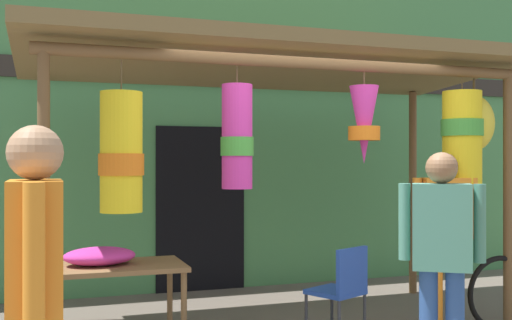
% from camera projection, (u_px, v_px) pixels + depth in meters
% --- Properties ---
extents(shop_facade, '(12.14, 0.29, 4.25)m').
position_uv_depth(shop_facade, '(224.00, 118.00, 7.81)').
color(shop_facade, '#47844C').
rests_on(shop_facade, ground_plane).
extents(market_stall_canopy, '(4.69, 2.11, 2.65)m').
position_uv_depth(market_stall_canopy, '(288.00, 86.00, 5.84)').
color(market_stall_canopy, brown).
rests_on(market_stall_canopy, ground_plane).
extents(display_table, '(1.40, 0.70, 0.72)m').
position_uv_depth(display_table, '(99.00, 274.00, 5.13)').
color(display_table, brown).
rests_on(display_table, ground_plane).
extents(flower_heap_on_table, '(0.59, 0.41, 0.15)m').
position_uv_depth(flower_heap_on_table, '(101.00, 256.00, 5.14)').
color(flower_heap_on_table, '#D13399').
rests_on(flower_heap_on_table, display_table).
extents(folding_chair, '(0.53, 0.53, 0.84)m').
position_uv_depth(folding_chair, '(342.00, 286.00, 5.35)').
color(folding_chair, '#2347A8').
rests_on(folding_chair, ground_plane).
extents(vendor_in_orange, '(0.24, 0.59, 1.73)m').
position_uv_depth(vendor_in_orange, '(35.00, 290.00, 2.64)').
color(vendor_in_orange, silver).
rests_on(vendor_in_orange, ground_plane).
extents(shopper_by_bananas, '(0.51, 0.40, 1.64)m').
position_uv_depth(shopper_by_bananas, '(442.00, 247.00, 4.38)').
color(shopper_by_bananas, '#2D5193').
rests_on(shopper_by_bananas, ground_plane).
extents(passerby_at_right, '(0.57, 0.33, 1.65)m').
position_uv_depth(passerby_at_right, '(445.00, 228.00, 5.62)').
color(passerby_at_right, orange).
rests_on(passerby_at_right, ground_plane).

